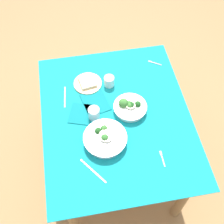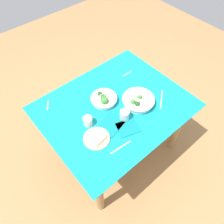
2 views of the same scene
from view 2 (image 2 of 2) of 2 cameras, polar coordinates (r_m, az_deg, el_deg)
The scene contains 13 objects.
ground_plane at distance 2.50m, azimuth 0.57°, elevation -9.32°, with size 6.00×6.00×0.00m, color #9E7547.
dining_table at distance 1.96m, azimuth 0.72°, elevation -0.64°, with size 1.23×1.00×0.75m.
broccoli_bowl_far at distance 1.87m, azimuth 6.85°, elevation 2.93°, with size 0.28×0.28×0.09m.
broccoli_bowl_near at distance 1.87m, azimuth -2.16°, elevation 3.37°, with size 0.23×0.23×0.09m.
bread_side_plate at distance 1.68m, azimuth -4.07°, elevation -6.82°, with size 0.20×0.20×0.03m.
water_glass_center at distance 1.76m, azimuth 3.30°, elevation -0.77°, with size 0.08×0.08×0.09m, color silver.
water_glass_side at distance 1.74m, azimuth -6.45°, elevation -2.30°, with size 0.07×0.07×0.08m, color silver.
fork_by_far_bowl at distance 2.14m, azimuth 3.95°, elevation 9.91°, with size 0.11×0.01×0.00m.
fork_by_near_bowl at distance 1.95m, azimuth -16.43°, elevation 1.65°, with size 0.07×0.09×0.00m.
table_knife_left at distance 1.65m, azimuth 2.29°, elevation -9.23°, with size 0.18×0.01×0.00m, color #B7B7BC.
table_knife_right at distance 1.96m, azimuth 12.82°, elevation 3.24°, with size 0.22×0.01×0.00m, color #B7B7BC.
napkin_folded_upper at distance 1.74m, azimuth 4.22°, elevation -4.08°, with size 0.17×0.15×0.01m, color #0F777D.
napkin_folded_lower at distance 1.75m, azimuth -0.18°, elevation -3.16°, with size 0.21×0.16×0.01m, color #0F777D.
Camera 2 is at (0.78, 0.88, 2.20)m, focal length 34.92 mm.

